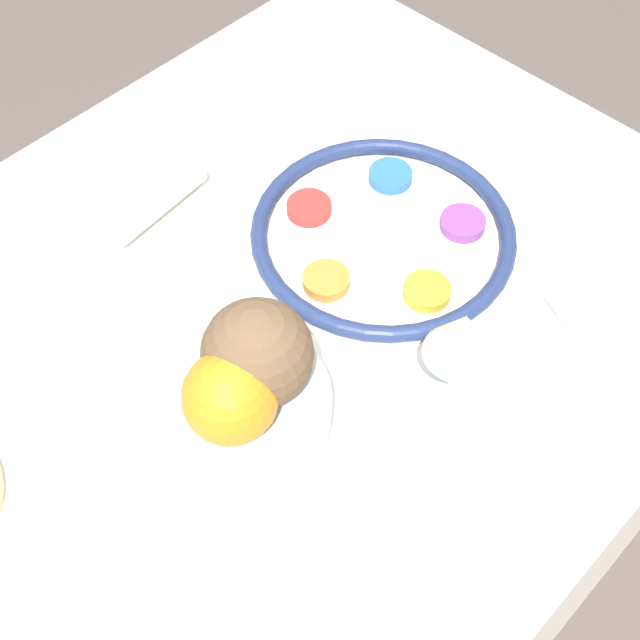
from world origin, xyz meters
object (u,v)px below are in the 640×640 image
seder_plate (383,235)px  wine_glass (462,338)px  coconut (257,353)px  orange_fruit (230,397)px  fruit_stand (240,411)px  napkin_roll (154,198)px

seder_plate → wine_glass: 0.24m
seder_plate → coconut: 0.35m
orange_fruit → coconut: coconut is taller
fruit_stand → coconut: size_ratio=1.72×
wine_glass → fruit_stand: size_ratio=0.76×
orange_fruit → wine_glass: bearing=160.1°
seder_plate → fruit_stand: size_ratio=1.84×
wine_glass → orange_fruit: bearing=-19.9°
napkin_roll → orange_fruit: bearing=62.8°
seder_plate → orange_fruit: orange_fruit is taller
seder_plate → coconut: (0.29, 0.10, 0.16)m
fruit_stand → napkin_roll: fruit_stand is taller
fruit_stand → napkin_roll: bearing=-115.6°
seder_plate → orange_fruit: bearing=17.9°
seder_plate → orange_fruit: (0.34, 0.11, 0.15)m
fruit_stand → napkin_roll: size_ratio=1.19×
seder_plate → wine_glass: wine_glass is taller
seder_plate → napkin_roll: 0.29m
fruit_stand → seder_plate: bearing=-163.8°
orange_fruit → coconut: size_ratio=0.84×
seder_plate → orange_fruit: 0.38m
coconut → napkin_roll: (-0.14, -0.34, -0.15)m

